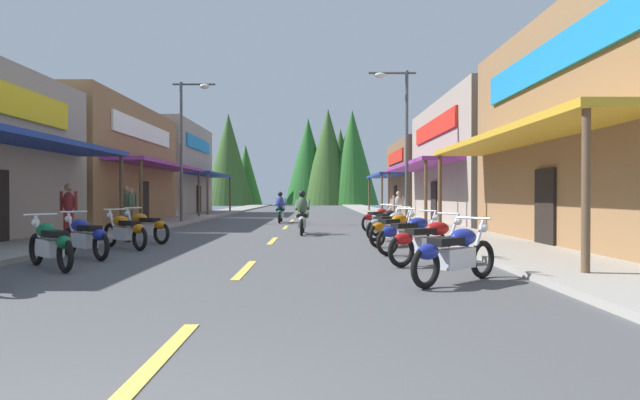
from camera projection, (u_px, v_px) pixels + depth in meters
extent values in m
cube|color=#4C4C4F|center=(293.00, 220.00, 28.65)|extent=(9.68, 82.90, 0.10)
cube|color=gray|center=(186.00, 219.00, 28.61)|extent=(2.54, 82.90, 0.12)
cube|color=#9E9991|center=(400.00, 219.00, 28.69)|extent=(2.54, 82.90, 0.12)
cube|color=#E0C64C|center=(156.00, 362.00, 4.21)|extent=(0.16, 2.40, 0.01)
cube|color=#E0C64C|center=(245.00, 270.00, 9.41)|extent=(0.16, 2.40, 0.01)
cube|color=#E0C64C|center=(273.00, 241.00, 15.31)|extent=(0.16, 2.40, 0.01)
cube|color=#E0C64C|center=(286.00, 227.00, 21.62)|extent=(0.16, 2.40, 0.01)
cube|color=#E0C64C|center=(292.00, 221.00, 27.30)|extent=(0.16, 2.40, 0.01)
cube|color=#E0C64C|center=(296.00, 216.00, 33.14)|extent=(0.16, 2.40, 0.01)
cube|color=#E0C64C|center=(299.00, 213.00, 38.64)|extent=(0.16, 2.40, 0.01)
cube|color=#E0C64C|center=(302.00, 211.00, 44.65)|extent=(0.16, 2.40, 0.01)
cube|color=#E0C64C|center=(304.00, 209.00, 51.09)|extent=(0.16, 2.40, 0.01)
cube|color=#E0C64C|center=(305.00, 207.00, 57.55)|extent=(0.16, 2.40, 0.01)
cube|color=#E0C64C|center=(306.00, 206.00, 62.67)|extent=(0.16, 2.40, 0.01)
cube|color=navy|center=(27.00, 140.00, 13.56)|extent=(1.80, 9.87, 0.16)
cylinder|color=brown|center=(121.00, 195.00, 18.32)|extent=(0.14, 0.14, 2.82)
cube|color=olive|center=(75.00, 164.00, 25.31)|extent=(6.95, 11.54, 5.91)
cube|color=#8C338C|center=(162.00, 165.00, 25.34)|extent=(1.80, 10.38, 0.16)
cylinder|color=brown|center=(141.00, 195.00, 20.36)|extent=(0.14, 0.14, 2.82)
cylinder|color=brown|center=(199.00, 195.00, 30.35)|extent=(0.14, 0.14, 2.82)
cube|color=white|center=(145.00, 131.00, 25.31)|extent=(0.10, 8.07, 0.90)
cube|color=black|center=(145.00, 202.00, 25.35)|extent=(0.08, 1.10, 2.10)
cube|color=gray|center=(148.00, 169.00, 36.95)|extent=(7.40, 9.85, 6.58)
cube|color=navy|center=(210.00, 175.00, 36.99)|extent=(1.80, 8.86, 0.16)
cylinder|color=brown|center=(208.00, 195.00, 32.77)|extent=(0.14, 0.14, 2.82)
cylinder|color=brown|center=(230.00, 195.00, 41.24)|extent=(0.14, 0.14, 2.82)
cube|color=#197FCC|center=(199.00, 144.00, 36.96)|extent=(0.10, 6.89, 0.90)
cube|color=black|center=(199.00, 200.00, 37.00)|extent=(0.08, 1.10, 2.10)
cube|color=gold|center=(513.00, 138.00, 13.17)|extent=(1.80, 10.20, 0.16)
cylinder|color=brown|center=(586.00, 195.00, 8.28)|extent=(0.14, 0.14, 2.82)
cylinder|color=brown|center=(440.00, 195.00, 18.08)|extent=(0.14, 0.14, 2.82)
cube|color=#197FCC|center=(545.00, 61.00, 13.16)|extent=(0.10, 7.93, 0.90)
cube|color=black|center=(545.00, 208.00, 13.19)|extent=(0.08, 1.10, 2.10)
cube|color=gray|center=(520.00, 162.00, 25.72)|extent=(8.76, 12.14, 6.16)
cube|color=#8C338C|center=(417.00, 166.00, 25.68)|extent=(1.80, 10.93, 0.16)
cylinder|color=brown|center=(426.00, 195.00, 20.43)|extent=(0.14, 0.14, 2.82)
cylinder|color=brown|center=(389.00, 195.00, 30.96)|extent=(0.14, 0.14, 2.82)
cube|color=red|center=(434.00, 129.00, 25.67)|extent=(0.10, 8.50, 0.90)
cube|color=black|center=(434.00, 202.00, 25.71)|extent=(0.08, 1.10, 2.10)
cube|color=brown|center=(441.00, 178.00, 38.36)|extent=(6.96, 9.70, 5.47)
cube|color=navy|center=(384.00, 175.00, 38.33)|extent=(1.80, 8.73, 0.16)
cylinder|color=brown|center=(382.00, 195.00, 34.17)|extent=(0.14, 0.14, 2.82)
cylinder|color=brown|center=(369.00, 195.00, 42.50)|extent=(0.14, 0.14, 2.82)
cube|color=red|center=(395.00, 158.00, 38.32)|extent=(0.10, 6.79, 0.90)
cube|color=black|center=(395.00, 200.00, 38.35)|extent=(0.08, 1.10, 2.10)
cylinder|color=#474C51|center=(181.00, 153.00, 24.41)|extent=(0.14, 0.14, 6.88)
cylinder|color=#474C51|center=(194.00, 84.00, 24.38)|extent=(2.06, 0.10, 0.10)
ellipsoid|color=silver|center=(205.00, 86.00, 24.39)|extent=(0.50, 0.30, 0.24)
cylinder|color=#474C51|center=(407.00, 149.00, 21.77)|extent=(0.14, 0.14, 6.78)
cylinder|color=#474C51|center=(392.00, 73.00, 21.73)|extent=(2.06, 0.10, 0.10)
ellipsoid|color=silver|center=(380.00, 75.00, 21.73)|extent=(0.50, 0.30, 0.24)
torus|color=black|center=(482.00, 259.00, 8.46)|extent=(0.56, 0.48, 0.64)
torus|color=black|center=(426.00, 267.00, 7.50)|extent=(0.56, 0.48, 0.64)
cube|color=silver|center=(456.00, 258.00, 7.98)|extent=(0.72, 0.66, 0.32)
ellipsoid|color=navy|center=(463.00, 237.00, 8.10)|extent=(0.64, 0.60, 0.28)
cube|color=black|center=(446.00, 241.00, 7.82)|extent=(0.64, 0.60, 0.12)
ellipsoid|color=navy|center=(428.00, 252.00, 7.53)|extent=(0.49, 0.46, 0.24)
cylinder|color=silver|center=(478.00, 240.00, 8.37)|extent=(0.33, 0.28, 0.71)
cylinder|color=silver|center=(474.00, 218.00, 8.29)|extent=(0.41, 0.49, 0.04)
sphere|color=white|center=(483.00, 228.00, 8.47)|extent=(0.16, 0.16, 0.16)
torus|color=black|center=(457.00, 247.00, 10.50)|extent=(0.60, 0.41, 0.64)
torus|color=black|center=(401.00, 251.00, 9.74)|extent=(0.60, 0.41, 0.64)
cube|color=silver|center=(430.00, 245.00, 10.12)|extent=(0.75, 0.59, 0.32)
ellipsoid|color=#A51414|center=(438.00, 229.00, 10.22)|extent=(0.64, 0.56, 0.28)
cube|color=black|center=(421.00, 231.00, 9.99)|extent=(0.66, 0.54, 0.12)
ellipsoid|color=#A51414|center=(403.00, 239.00, 9.76)|extent=(0.50, 0.43, 0.24)
cylinder|color=silver|center=(453.00, 231.00, 10.43)|extent=(0.35, 0.24, 0.71)
cylinder|color=silver|center=(448.00, 214.00, 10.37)|extent=(0.34, 0.54, 0.04)
sphere|color=white|center=(458.00, 221.00, 10.51)|extent=(0.16, 0.16, 0.16)
torus|color=black|center=(435.00, 239.00, 12.37)|extent=(0.60, 0.42, 0.64)
torus|color=black|center=(387.00, 242.00, 11.57)|extent=(0.60, 0.42, 0.64)
cube|color=silver|center=(412.00, 237.00, 11.97)|extent=(0.74, 0.61, 0.32)
ellipsoid|color=navy|center=(418.00, 223.00, 12.07)|extent=(0.64, 0.57, 0.28)
cube|color=black|center=(404.00, 226.00, 11.83)|extent=(0.66, 0.55, 0.12)
ellipsoid|color=navy|center=(389.00, 232.00, 11.60)|extent=(0.50, 0.43, 0.24)
cylinder|color=silver|center=(431.00, 226.00, 12.29)|extent=(0.35, 0.25, 0.71)
cylinder|color=silver|center=(427.00, 211.00, 12.23)|extent=(0.35, 0.53, 0.04)
sphere|color=white|center=(436.00, 217.00, 12.38)|extent=(0.16, 0.16, 0.16)
torus|color=black|center=(411.00, 233.00, 14.41)|extent=(0.54, 0.51, 0.64)
torus|color=black|center=(377.00, 236.00, 13.38)|extent=(0.54, 0.51, 0.64)
cube|color=silver|center=(395.00, 231.00, 13.90)|extent=(0.70, 0.68, 0.32)
ellipsoid|color=#BF660C|center=(399.00, 219.00, 14.03)|extent=(0.63, 0.62, 0.28)
cube|color=black|center=(389.00, 221.00, 13.72)|extent=(0.63, 0.61, 0.12)
ellipsoid|color=#BF660C|center=(379.00, 227.00, 13.41)|extent=(0.49, 0.48, 0.24)
cylinder|color=silver|center=(409.00, 221.00, 14.32)|extent=(0.31, 0.30, 0.71)
cylinder|color=silver|center=(406.00, 209.00, 14.23)|extent=(0.44, 0.47, 0.04)
sphere|color=white|center=(412.00, 214.00, 14.42)|extent=(0.16, 0.16, 0.16)
torus|color=black|center=(409.00, 229.00, 16.15)|extent=(0.58, 0.45, 0.64)
torus|color=black|center=(374.00, 231.00, 15.29)|extent=(0.58, 0.45, 0.64)
cube|color=silver|center=(392.00, 227.00, 15.72)|extent=(0.73, 0.63, 0.32)
ellipsoid|color=#99999E|center=(397.00, 217.00, 15.83)|extent=(0.64, 0.58, 0.28)
cube|color=black|center=(386.00, 218.00, 15.57)|extent=(0.65, 0.57, 0.12)
ellipsoid|color=#99999E|center=(376.00, 223.00, 15.32)|extent=(0.50, 0.45, 0.24)
cylinder|color=silver|center=(407.00, 219.00, 16.08)|extent=(0.34, 0.26, 0.71)
cylinder|color=silver|center=(404.00, 207.00, 16.00)|extent=(0.38, 0.52, 0.04)
sphere|color=white|center=(410.00, 212.00, 16.17)|extent=(0.16, 0.16, 0.16)
torus|color=black|center=(398.00, 225.00, 18.37)|extent=(0.48, 0.56, 0.64)
torus|color=black|center=(376.00, 227.00, 17.19)|extent=(0.48, 0.56, 0.64)
cube|color=silver|center=(387.00, 223.00, 17.78)|extent=(0.66, 0.72, 0.32)
ellipsoid|color=black|center=(390.00, 214.00, 17.93)|extent=(0.60, 0.64, 0.28)
cube|color=black|center=(383.00, 216.00, 17.58)|extent=(0.59, 0.64, 0.12)
ellipsoid|color=black|center=(377.00, 220.00, 17.22)|extent=(0.46, 0.49, 0.24)
cylinder|color=silver|center=(396.00, 216.00, 18.26)|extent=(0.28, 0.33, 0.71)
cylinder|color=silver|center=(394.00, 206.00, 18.16)|extent=(0.49, 0.41, 0.04)
sphere|color=white|center=(398.00, 210.00, 18.39)|extent=(0.16, 0.16, 0.16)
torus|color=black|center=(390.00, 222.00, 20.40)|extent=(0.52, 0.53, 0.64)
torus|color=black|center=(367.00, 223.00, 19.32)|extent=(0.52, 0.53, 0.64)
cube|color=silver|center=(379.00, 220.00, 19.86)|extent=(0.69, 0.70, 0.32)
ellipsoid|color=#A51414|center=(382.00, 212.00, 20.00)|extent=(0.62, 0.62, 0.28)
cube|color=black|center=(375.00, 213.00, 19.68)|extent=(0.62, 0.63, 0.12)
ellipsoid|color=#A51414|center=(368.00, 217.00, 19.35)|extent=(0.48, 0.48, 0.24)
cylinder|color=silver|center=(388.00, 214.00, 20.31)|extent=(0.30, 0.31, 0.71)
cylinder|color=silver|center=(386.00, 205.00, 20.22)|extent=(0.46, 0.45, 0.04)
sphere|color=white|center=(391.00, 209.00, 20.42)|extent=(0.16, 0.16, 0.16)
torus|color=black|center=(36.00, 249.00, 10.04)|extent=(0.53, 0.51, 0.64)
torus|color=black|center=(65.00, 255.00, 9.02)|extent=(0.53, 0.51, 0.64)
cube|color=silver|center=(50.00, 248.00, 9.53)|extent=(0.70, 0.68, 0.32)
ellipsoid|color=#0C5933|center=(46.00, 230.00, 9.66)|extent=(0.63, 0.62, 0.28)
cube|color=black|center=(55.00, 234.00, 9.36)|extent=(0.63, 0.62, 0.12)
ellipsoid|color=#0C5933|center=(64.00, 242.00, 9.05)|extent=(0.48, 0.48, 0.24)
cylinder|color=silver|center=(38.00, 233.00, 9.95)|extent=(0.31, 0.30, 0.71)
cylinder|color=silver|center=(40.00, 214.00, 9.86)|extent=(0.44, 0.46, 0.04)
sphere|color=white|center=(36.00, 223.00, 10.06)|extent=(0.16, 0.16, 0.16)
torus|color=black|center=(69.00, 242.00, 11.63)|extent=(0.55, 0.49, 0.64)
torus|color=black|center=(101.00, 246.00, 10.67)|extent=(0.55, 0.49, 0.64)
cube|color=silver|center=(84.00, 240.00, 11.15)|extent=(0.72, 0.66, 0.32)
ellipsoid|color=navy|center=(80.00, 225.00, 11.27)|extent=(0.63, 0.61, 0.28)
cube|color=black|center=(90.00, 228.00, 10.98)|extent=(0.64, 0.60, 0.12)
ellipsoid|color=navy|center=(100.00, 235.00, 10.70)|extent=(0.49, 0.47, 0.24)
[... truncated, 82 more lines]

